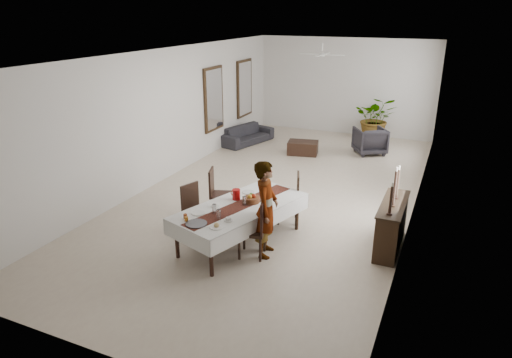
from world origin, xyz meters
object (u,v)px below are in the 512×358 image
object	(u,v)px
dining_table_top	(240,207)
woman	(266,209)
sideboard_body	(391,226)
sofa	(247,135)
red_pitcher	(236,194)

from	to	relation	value
dining_table_top	woman	distance (m)	0.62
dining_table_top	woman	world-z (taller)	woman
sideboard_body	sofa	distance (m)	7.42
sideboard_body	sofa	world-z (taller)	sideboard_body
red_pitcher	woman	size ratio (longest dim) A/B	0.11
woman	dining_table_top	bearing A→B (deg)	59.69
woman	sofa	bearing A→B (deg)	15.23
red_pitcher	woman	distance (m)	0.86
woman	sideboard_body	distance (m)	2.30
dining_table_top	red_pitcher	world-z (taller)	red_pitcher
sideboard_body	woman	bearing A→B (deg)	-150.44
sideboard_body	sofa	xyz separation A→B (m)	(-5.27, 5.22, -0.15)
red_pitcher	dining_table_top	bearing A→B (deg)	-49.34
sideboard_body	sofa	bearing A→B (deg)	135.23
dining_table_top	sideboard_body	xyz separation A→B (m)	(2.54, 0.93, -0.29)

